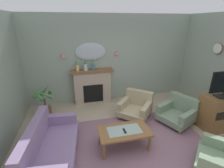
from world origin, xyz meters
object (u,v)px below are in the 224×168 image
object	(u,v)px
armchair_in_corner	(178,112)
tv_remote	(125,131)
mantel_vase_left	(77,66)
potted_plant_tall_palm	(45,102)
floral_couch	(48,145)
armchair_by_coffee_table	(136,106)
wall_mirror	(91,52)
wall_clock	(218,48)
coffee_table	(124,132)
wall_sconce_left	(63,55)
tv_cabinet	(218,112)
mantel_vase_right	(85,65)
wall_sconce_right	(117,53)
fireplace	(93,87)
mantel_vase_centre	(93,64)

from	to	relation	value
armchair_in_corner	tv_remote	bearing A→B (deg)	-159.81
mantel_vase_left	potted_plant_tall_palm	bearing A→B (deg)	-153.67
floral_couch	armchair_by_coffee_table	world-z (taller)	floral_couch
mantel_vase_left	potted_plant_tall_palm	distance (m)	1.42
wall_mirror	armchair_by_coffee_table	distance (m)	2.20
wall_clock	coffee_table	distance (m)	3.55
wall_sconce_left	armchair_by_coffee_table	distance (m)	2.68
coffee_table	tv_cabinet	bearing A→B (deg)	3.10
wall_sconce_left	armchair_by_coffee_table	bearing A→B (deg)	-32.19
wall_clock	mantel_vase_right	bearing A→B (deg)	161.38
armchair_by_coffee_table	wall_clock	bearing A→B (deg)	-2.59
wall_mirror	tv_cabinet	world-z (taller)	wall_mirror
mantel_vase_left	wall_mirror	bearing A→B (deg)	20.70
tv_cabinet	wall_sconce_left	bearing A→B (deg)	148.97
mantel_vase_right	tv_cabinet	bearing A→B (deg)	-34.56
wall_sconce_right	armchair_in_corner	size ratio (longest dim) A/B	0.13
mantel_vase_right	tv_remote	bearing A→B (deg)	-75.97
armchair_by_coffee_table	coffee_table	bearing A→B (deg)	-121.99
wall_sconce_left	tv_remote	distance (m)	2.98
coffee_table	floral_couch	distance (m)	1.55
wall_clock	tv_remote	world-z (taller)	wall_clock
tv_cabinet	armchair_by_coffee_table	bearing A→B (deg)	150.27
fireplace	tv_cabinet	xyz separation A→B (m)	(2.91, -2.17, -0.12)
mantel_vase_left	wall_sconce_right	size ratio (longest dim) A/B	2.51
mantel_vase_right	floral_couch	world-z (taller)	mantel_vase_right
wall_clock	tv_cabinet	xyz separation A→B (m)	(-0.51, -0.92, -1.45)
tv_cabinet	mantel_vase_right	bearing A→B (deg)	145.44
mantel_vase_right	tv_cabinet	size ratio (longest dim) A/B	0.40
mantel_vase_left	armchair_in_corner	xyz separation A→B (m)	(2.56, -1.68, -1.02)
wall_mirror	floral_couch	distance (m)	3.00
tv_remote	armchair_by_coffee_table	world-z (taller)	armchair_by_coffee_table
wall_mirror	wall_sconce_left	world-z (taller)	wall_mirror
mantel_vase_left	potted_plant_tall_palm	world-z (taller)	mantel_vase_left
mantel_vase_left	wall_sconce_left	size ratio (longest dim) A/B	2.51
fireplace	armchair_by_coffee_table	distance (m)	1.61
mantel_vase_right	wall_mirror	bearing A→B (deg)	40.36
armchair_by_coffee_table	potted_plant_tall_palm	size ratio (longest dim) A/B	1.22
tv_cabinet	fireplace	bearing A→B (deg)	143.28
fireplace	mantel_vase_right	bearing A→B (deg)	-171.94
wall_mirror	tv_remote	bearing A→B (deg)	-81.34
mantel_vase_centre	armchair_in_corner	bearing A→B (deg)	-39.12
mantel_vase_left	floral_couch	distance (m)	2.54
wall_mirror	fireplace	bearing A→B (deg)	-90.00
wall_sconce_right	armchair_by_coffee_table	distance (m)	1.85
armchair_by_coffee_table	mantel_vase_left	bearing A→B (deg)	144.48
mantel_vase_right	coffee_table	world-z (taller)	mantel_vase_right
wall_mirror	wall_sconce_right	bearing A→B (deg)	-3.37
mantel_vase_right	tv_remote	world-z (taller)	mantel_vase_right
wall_sconce_right	mantel_vase_centre	bearing A→B (deg)	-171.47
wall_sconce_right	armchair_by_coffee_table	bearing A→B (deg)	-78.10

